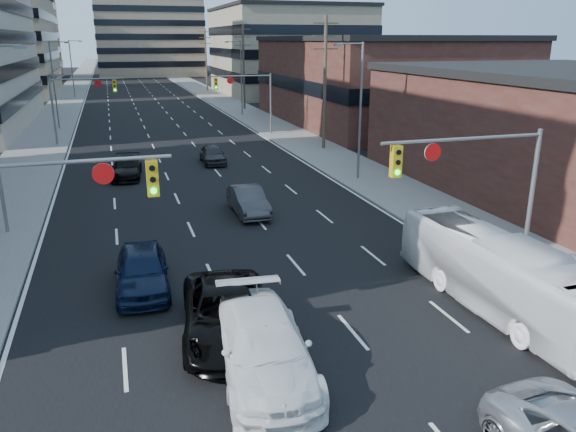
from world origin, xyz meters
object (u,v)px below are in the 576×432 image
Objects in this scene: black_pickup at (226,313)px; white_van at (264,347)px; transit_bus at (498,273)px; sedan_blue at (142,270)px.

white_van reaches higher than black_pickup.
transit_bus is (8.93, 1.55, 0.45)m from white_van.
sedan_blue is at bearing 154.92° from transit_bus.
transit_bus is at bearing 14.67° from white_van.
black_pickup is at bearing 108.26° from white_van.
black_pickup is 0.96× the size of white_van.
transit_bus is at bearing 2.55° from black_pickup.
white_van is 1.27× the size of sedan_blue.
transit_bus reaches higher than white_van.
transit_bus reaches higher than black_pickup.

